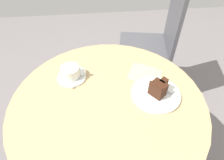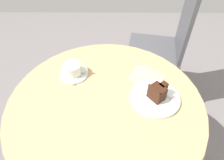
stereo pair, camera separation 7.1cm
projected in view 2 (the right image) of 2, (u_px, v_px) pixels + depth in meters
The scene contains 9 objects.
cafe_table at pixel (106, 115), 0.95m from camera, with size 0.87×0.87×0.69m.
saucer at pixel (74, 74), 0.99m from camera, with size 0.14×0.14×0.01m.
coffee_cup at pixel (73, 69), 0.97m from camera, with size 0.12×0.09×0.06m.
teaspoon at pixel (77, 80), 0.96m from camera, with size 0.07×0.08×0.00m.
cake_plate at pixel (155, 98), 0.88m from camera, with size 0.22×0.22×0.01m.
cake_slice at pixel (158, 92), 0.85m from camera, with size 0.09×0.08×0.08m.
fork at pixel (168, 96), 0.88m from camera, with size 0.11×0.12×0.00m.
napkin at pixel (146, 77), 0.98m from camera, with size 0.20×0.19×0.00m.
cafe_chair at pixel (168, 41), 1.43m from camera, with size 0.44×0.44×0.95m.
Camera 2 is at (0.03, -0.55, 1.38)m, focal length 32.00 mm.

